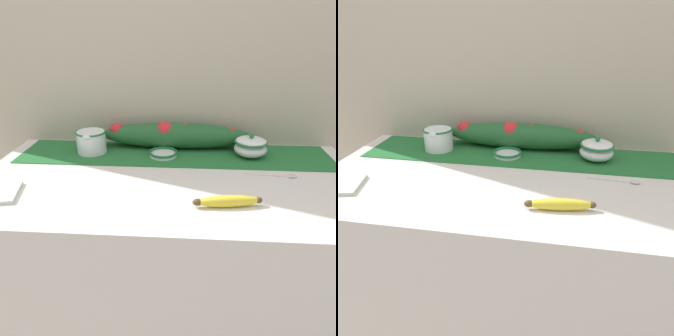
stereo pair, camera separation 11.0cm
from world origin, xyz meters
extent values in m
cube|color=silver|center=(0.00, 0.00, 0.46)|extent=(1.37, 0.71, 0.92)
cube|color=#B7AD99|center=(0.00, 0.37, 1.20)|extent=(2.17, 0.04, 2.40)
cube|color=#236B33|center=(0.00, 0.21, 0.92)|extent=(1.26, 0.27, 0.00)
cylinder|color=white|center=(-0.34, 0.21, 0.97)|extent=(0.12, 0.12, 0.09)
torus|color=#1E7038|center=(-0.34, 0.21, 1.01)|extent=(0.12, 0.12, 0.01)
torus|color=white|center=(-0.34, 0.28, 0.98)|extent=(0.05, 0.01, 0.05)
ellipsoid|color=white|center=(-0.34, 0.16, 1.01)|extent=(0.04, 0.03, 0.02)
ellipsoid|color=white|center=(0.31, 0.21, 0.96)|extent=(0.13, 0.13, 0.06)
torus|color=#1E7038|center=(0.31, 0.21, 0.99)|extent=(0.13, 0.13, 0.01)
ellipsoid|color=white|center=(0.31, 0.21, 0.99)|extent=(0.12, 0.12, 0.02)
sphere|color=#1E7038|center=(0.31, 0.21, 1.01)|extent=(0.02, 0.02, 0.02)
cylinder|color=white|center=(-0.04, 0.19, 0.93)|extent=(0.11, 0.11, 0.01)
torus|color=#1E7038|center=(-0.04, 0.19, 0.94)|extent=(0.12, 0.12, 0.01)
ellipsoid|color=yellow|center=(0.18, -0.19, 0.94)|extent=(0.20, 0.06, 0.04)
ellipsoid|color=brown|center=(0.09, -0.20, 0.94)|extent=(0.03, 0.03, 0.02)
ellipsoid|color=brown|center=(0.27, -0.18, 0.94)|extent=(0.03, 0.02, 0.02)
cube|color=silver|center=(0.34, 0.03, 0.92)|extent=(0.14, 0.01, 0.00)
ellipsoid|color=silver|center=(0.43, 0.03, 0.93)|extent=(0.04, 0.03, 0.01)
cube|color=silver|center=(-0.55, -0.17, 0.93)|extent=(0.17, 0.17, 0.01)
ellipsoid|color=#235B2D|center=(0.00, 0.29, 0.98)|extent=(0.64, 0.12, 0.11)
sphere|color=red|center=(-0.25, 0.29, 1.00)|extent=(0.06, 0.06, 0.06)
sphere|color=red|center=(-0.14, 0.29, 0.99)|extent=(0.07, 0.07, 0.07)
sphere|color=red|center=(-0.04, 0.28, 1.00)|extent=(0.08, 0.08, 0.08)
sphere|color=red|center=(0.04, 0.29, 1.00)|extent=(0.06, 0.06, 0.06)
sphere|color=red|center=(0.13, 0.29, 0.99)|extent=(0.06, 0.06, 0.06)
sphere|color=red|center=(0.24, 0.29, 0.99)|extent=(0.05, 0.05, 0.05)
camera|label=1|loc=(0.06, -1.04, 1.43)|focal=35.00mm
camera|label=2|loc=(0.17, -1.03, 1.43)|focal=35.00mm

